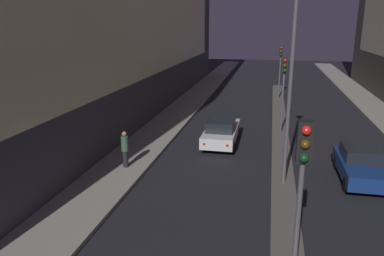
{
  "coord_description": "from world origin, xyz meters",
  "views": [
    {
      "loc": [
        -0.78,
        -5.2,
        6.71
      ],
      "look_at": [
        -5.29,
        16.24,
        0.5
      ],
      "focal_mm": 35.0,
      "sensor_mm": 36.0,
      "label": 1
    }
  ],
  "objects_px": {
    "traffic_light_mid": "(284,78)",
    "street_lamp": "(293,48)",
    "traffic_light_far": "(281,60)",
    "traffic_light_near": "(302,176)",
    "car_left_lane": "(221,131)",
    "car_right_lane": "(362,165)",
    "pedestrian_on_left_sidewalk": "(125,148)"
  },
  "relations": [
    {
      "from": "traffic_light_near",
      "to": "street_lamp",
      "type": "xyz_separation_m",
      "value": [
        0.0,
        7.31,
        2.26
      ]
    },
    {
      "from": "pedestrian_on_left_sidewalk",
      "to": "traffic_light_mid",
      "type": "bearing_deg",
      "value": 45.46
    },
    {
      "from": "traffic_light_near",
      "to": "car_right_lane",
      "type": "relative_size",
      "value": 1.13
    },
    {
      "from": "traffic_light_far",
      "to": "traffic_light_mid",
      "type": "bearing_deg",
      "value": -90.0
    },
    {
      "from": "traffic_light_mid",
      "to": "car_left_lane",
      "type": "xyz_separation_m",
      "value": [
        -3.34,
        -2.49,
        -2.74
      ]
    },
    {
      "from": "car_left_lane",
      "to": "car_right_lane",
      "type": "height_order",
      "value": "car_left_lane"
    },
    {
      "from": "traffic_light_mid",
      "to": "traffic_light_far",
      "type": "height_order",
      "value": "same"
    },
    {
      "from": "car_left_lane",
      "to": "traffic_light_far",
      "type": "bearing_deg",
      "value": 76.35
    },
    {
      "from": "car_left_lane",
      "to": "street_lamp",
      "type": "bearing_deg",
      "value": -56.76
    },
    {
      "from": "traffic_light_near",
      "to": "car_left_lane",
      "type": "xyz_separation_m",
      "value": [
        -3.34,
        12.4,
        -2.74
      ]
    },
    {
      "from": "traffic_light_mid",
      "to": "car_left_lane",
      "type": "relative_size",
      "value": 1.0
    },
    {
      "from": "street_lamp",
      "to": "car_right_lane",
      "type": "height_order",
      "value": "street_lamp"
    },
    {
      "from": "traffic_light_far",
      "to": "traffic_light_near",
      "type": "bearing_deg",
      "value": -90.0
    },
    {
      "from": "car_right_lane",
      "to": "car_left_lane",
      "type": "bearing_deg",
      "value": 150.16
    },
    {
      "from": "traffic_light_near",
      "to": "car_left_lane",
      "type": "distance_m",
      "value": 13.14
    },
    {
      "from": "traffic_light_far",
      "to": "car_right_lane",
      "type": "height_order",
      "value": "traffic_light_far"
    },
    {
      "from": "traffic_light_mid",
      "to": "street_lamp",
      "type": "bearing_deg",
      "value": -90.0
    },
    {
      "from": "car_right_lane",
      "to": "pedestrian_on_left_sidewalk",
      "type": "xyz_separation_m",
      "value": [
        -10.54,
        -1.0,
        0.34
      ]
    },
    {
      "from": "traffic_light_far",
      "to": "pedestrian_on_left_sidewalk",
      "type": "bearing_deg",
      "value": -111.17
    },
    {
      "from": "traffic_light_mid",
      "to": "street_lamp",
      "type": "distance_m",
      "value": 7.91
    },
    {
      "from": "traffic_light_far",
      "to": "car_right_lane",
      "type": "relative_size",
      "value": 1.13
    },
    {
      "from": "traffic_light_far",
      "to": "car_right_lane",
      "type": "xyz_separation_m",
      "value": [
        3.34,
        -17.58,
        -2.76
      ]
    },
    {
      "from": "street_lamp",
      "to": "pedestrian_on_left_sidewalk",
      "type": "height_order",
      "value": "street_lamp"
    },
    {
      "from": "street_lamp",
      "to": "car_right_lane",
      "type": "relative_size",
      "value": 2.13
    },
    {
      "from": "traffic_light_far",
      "to": "car_right_lane",
      "type": "distance_m",
      "value": 18.11
    },
    {
      "from": "traffic_light_far",
      "to": "pedestrian_on_left_sidewalk",
      "type": "height_order",
      "value": "traffic_light_far"
    },
    {
      "from": "traffic_light_mid",
      "to": "car_left_lane",
      "type": "height_order",
      "value": "traffic_light_mid"
    },
    {
      "from": "traffic_light_near",
      "to": "pedestrian_on_left_sidewalk",
      "type": "bearing_deg",
      "value": 133.54
    },
    {
      "from": "pedestrian_on_left_sidewalk",
      "to": "street_lamp",
      "type": "bearing_deg",
      "value": -2.12
    },
    {
      "from": "traffic_light_near",
      "to": "traffic_light_mid",
      "type": "bearing_deg",
      "value": 90.0
    },
    {
      "from": "traffic_light_far",
      "to": "pedestrian_on_left_sidewalk",
      "type": "distance_m",
      "value": 20.07
    },
    {
      "from": "pedestrian_on_left_sidewalk",
      "to": "car_left_lane",
      "type": "bearing_deg",
      "value": 51.39
    }
  ]
}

